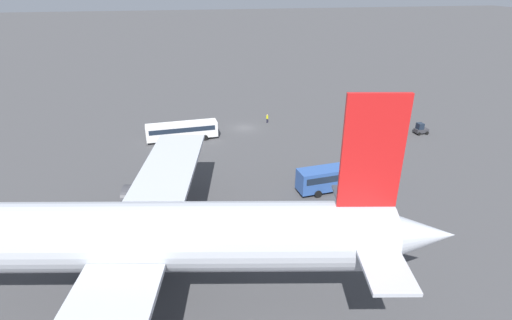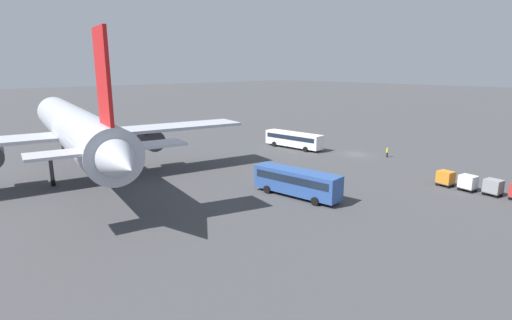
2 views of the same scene
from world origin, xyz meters
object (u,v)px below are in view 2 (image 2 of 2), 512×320
(worker_person, at_px, (387,152))
(cargo_cart_white, at_px, (468,182))
(shuttle_bus_near, at_px, (294,139))
(cargo_cart_grey, at_px, (493,186))
(cargo_cart_orange, at_px, (446,178))
(shuttle_bus_far, at_px, (297,181))
(airplane, at_px, (75,129))

(worker_person, distance_m, cargo_cart_white, 20.18)
(worker_person, height_order, cargo_cart_white, cargo_cart_white)
(shuttle_bus_near, bearing_deg, cargo_cart_white, 168.07)
(worker_person, height_order, cargo_cart_grey, cargo_cart_grey)
(cargo_cart_orange, bearing_deg, cargo_cart_white, 178.11)
(worker_person, bearing_deg, shuttle_bus_far, 97.24)
(shuttle_bus_far, distance_m, worker_person, 28.62)
(shuttle_bus_near, height_order, cargo_cart_grey, shuttle_bus_near)
(cargo_cart_grey, relative_size, cargo_cart_white, 1.00)
(cargo_cart_grey, relative_size, cargo_cart_orange, 1.00)
(shuttle_bus_far, xyz_separation_m, cargo_cart_grey, (-16.45, -18.06, -0.81))
(shuttle_bus_near, distance_m, cargo_cart_orange, 31.43)
(shuttle_bus_far, distance_m, cargo_cart_grey, 24.45)
(airplane, xyz_separation_m, cargo_cart_orange, (-37.08, -34.53, -6.05))
(worker_person, xyz_separation_m, cargo_cart_white, (-17.19, 10.56, 0.32))
(cargo_cart_white, bearing_deg, worker_person, -31.56)
(cargo_cart_white, relative_size, cargo_cart_orange, 1.00)
(airplane, bearing_deg, shuttle_bus_near, -88.23)
(shuttle_bus_near, relative_size, cargo_cart_grey, 5.63)
(shuttle_bus_near, xyz_separation_m, cargo_cart_white, (-33.97, 4.55, -0.68))
(shuttle_bus_near, xyz_separation_m, worker_person, (-16.77, -6.01, -1.00))
(airplane, height_order, shuttle_bus_near, airplane)
(airplane, height_order, cargo_cart_white, airplane)
(shuttle_bus_far, height_order, cargo_cart_grey, shuttle_bus_far)
(worker_person, height_order, cargo_cart_orange, cargo_cart_orange)
(shuttle_bus_near, xyz_separation_m, shuttle_bus_far, (-20.38, 22.36, 0.13))
(shuttle_bus_near, height_order, cargo_cart_white, shuttle_bus_near)
(airplane, bearing_deg, cargo_cart_orange, -126.56)
(worker_person, relative_size, cargo_cart_grey, 0.78)
(shuttle_bus_far, xyz_separation_m, worker_person, (3.60, -28.37, -1.13))
(worker_person, relative_size, cargo_cart_white, 0.78)
(airplane, relative_size, worker_person, 32.22)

